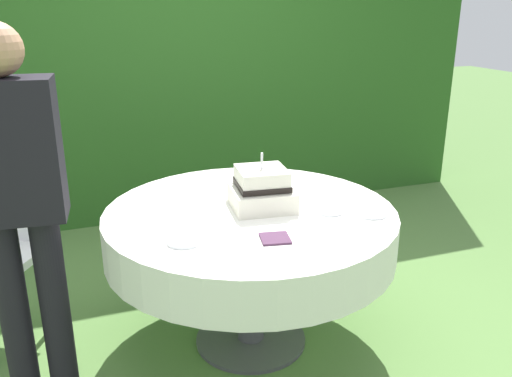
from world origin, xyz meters
The scene contains 11 objects.
ground_plane centered at (0.00, 0.00, 0.00)m, with size 20.00×20.00×0.00m, color #547A3D.
foliage_hedge centered at (0.00, 2.07, 1.19)m, with size 5.22×0.50×2.37m, color #28561E.
cake_table centered at (0.00, 0.00, 0.61)m, with size 1.39×1.39×0.73m.
wedding_cake centered at (0.07, 0.02, 0.82)m, with size 0.32×0.32×0.27m.
serving_plate_near centered at (-0.38, -0.26, 0.73)m, with size 0.14×0.14×0.01m, color white.
serving_plate_far centered at (0.34, -0.17, 0.73)m, with size 0.11×0.11×0.01m, color white.
serving_plate_left centered at (0.16, 0.52, 0.73)m, with size 0.12×0.12×0.01m, color white.
serving_plate_right centered at (0.51, -0.25, 0.73)m, with size 0.14×0.14×0.01m, color white.
napkin_stack centered at (-0.02, -0.35, 0.73)m, with size 0.12×0.12×0.01m, color #4C2D47.
garden_chair centered at (-1.13, 0.51, 0.54)m, with size 0.55×0.55×0.89m.
standing_person centered at (-0.99, -0.08, 0.93)m, with size 0.38×0.24×1.60m.
Camera 1 is at (-0.78, -2.24, 1.66)m, focal length 37.63 mm.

